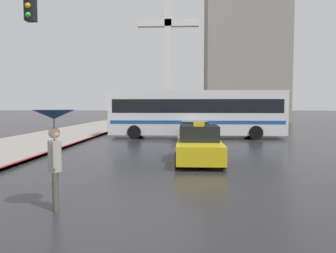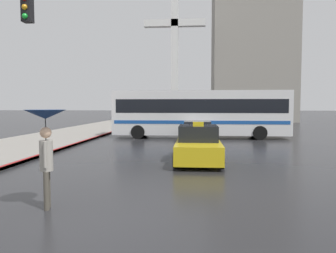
{
  "view_description": "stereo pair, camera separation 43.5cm",
  "coord_description": "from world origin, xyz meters",
  "px_view_note": "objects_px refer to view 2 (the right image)",
  "views": [
    {
      "loc": [
        1.31,
        -5.66,
        2.34
      ],
      "look_at": [
        0.57,
        8.87,
        1.4
      ],
      "focal_mm": 35.0,
      "sensor_mm": 36.0,
      "label": 1
    },
    {
      "loc": [
        1.75,
        -5.63,
        2.34
      ],
      "look_at": [
        0.57,
        8.87,
        1.4
      ],
      "focal_mm": 35.0,
      "sensor_mm": 36.0,
      "label": 2
    }
  ],
  "objects_px": {
    "taxi": "(198,145)",
    "pedestrian_with_umbrella": "(46,133)",
    "monument_cross": "(175,45)",
    "sedan_red": "(197,133)",
    "city_bus": "(200,112)"
  },
  "relations": [
    {
      "from": "taxi",
      "to": "pedestrian_with_umbrella",
      "type": "bearing_deg",
      "value": 61.95
    },
    {
      "from": "pedestrian_with_umbrella",
      "to": "monument_cross",
      "type": "xyz_separation_m",
      "value": [
        0.7,
        35.97,
        8.5
      ]
    },
    {
      "from": "pedestrian_with_umbrella",
      "to": "monument_cross",
      "type": "height_order",
      "value": "monument_cross"
    },
    {
      "from": "sedan_red",
      "to": "pedestrian_with_umbrella",
      "type": "xyz_separation_m",
      "value": [
        -3.5,
        -12.93,
        1.07
      ]
    },
    {
      "from": "taxi",
      "to": "pedestrian_with_umbrella",
      "type": "distance_m",
      "value": 7.46
    },
    {
      "from": "taxi",
      "to": "city_bus",
      "type": "bearing_deg",
      "value": -91.37
    },
    {
      "from": "monument_cross",
      "to": "pedestrian_with_umbrella",
      "type": "bearing_deg",
      "value": -91.12
    },
    {
      "from": "monument_cross",
      "to": "city_bus",
      "type": "bearing_deg",
      "value": -81.1
    },
    {
      "from": "city_bus",
      "to": "monument_cross",
      "type": "distance_m",
      "value": 21.21
    },
    {
      "from": "sedan_red",
      "to": "city_bus",
      "type": "bearing_deg",
      "value": -93.33
    },
    {
      "from": "pedestrian_with_umbrella",
      "to": "monument_cross",
      "type": "bearing_deg",
      "value": -18.45
    },
    {
      "from": "taxi",
      "to": "sedan_red",
      "type": "relative_size",
      "value": 0.91
    },
    {
      "from": "city_bus",
      "to": "pedestrian_with_umbrella",
      "type": "height_order",
      "value": "city_bus"
    },
    {
      "from": "taxi",
      "to": "city_bus",
      "type": "xyz_separation_m",
      "value": [
        0.24,
        10.18,
        1.2
      ]
    },
    {
      "from": "city_bus",
      "to": "pedestrian_with_umbrella",
      "type": "xyz_separation_m",
      "value": [
        -3.72,
        -16.7,
        -0.16
      ]
    }
  ]
}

